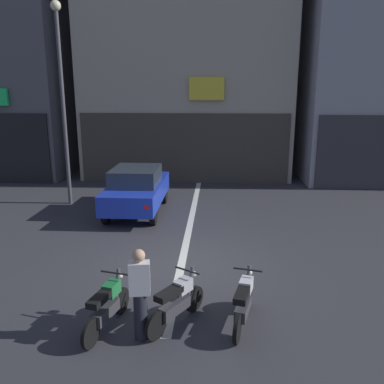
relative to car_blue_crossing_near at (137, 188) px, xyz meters
The scene contains 9 objects.
ground_plane 4.88m from the car_blue_crossing_near, 66.07° to the right, with size 120.00×120.00×0.00m, color #333338.
lane_centre_line 2.68m from the car_blue_crossing_near, 39.59° to the left, with size 0.20×18.00×0.01m, color silver.
building_mid_block 11.06m from the car_blue_crossing_near, 81.61° to the left, with size 9.95×7.37×15.73m.
car_blue_crossing_near is the anchor object (origin of this frame).
street_lamp 4.59m from the car_blue_crossing_near, 159.58° to the left, with size 0.36×0.36×7.21m.
motorcycle_green_row_leftmost 7.19m from the car_blue_crossing_near, 83.17° to the right, with size 0.58×1.64×0.98m.
motorcycle_silver_row_left_mid 7.22m from the car_blue_crossing_near, 73.07° to the right, with size 0.95×1.45×0.98m.
motorcycle_white_row_centre 7.61m from the car_blue_crossing_near, 63.98° to the right, with size 0.58×1.64×0.98m.
person_by_motorcycles 7.53m from the car_blue_crossing_near, 78.37° to the right, with size 0.39×0.27×1.67m.
Camera 1 is at (0.87, -9.22, 4.26)m, focal length 37.91 mm.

